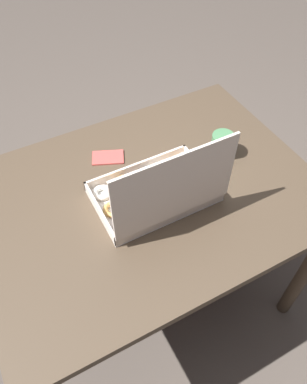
% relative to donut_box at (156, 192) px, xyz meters
% --- Properties ---
extents(ground_plane, '(8.00, 8.00, 0.00)m').
position_rel_donut_box_xyz_m(ground_plane, '(0.00, -0.05, -0.80)').
color(ground_plane, '#564C44').
extents(dining_table, '(1.14, 0.83, 0.75)m').
position_rel_donut_box_xyz_m(dining_table, '(0.00, -0.05, -0.16)').
color(dining_table, '#4C3D2D').
rests_on(dining_table, ground_plane).
extents(donut_box, '(0.39, 0.26, 0.30)m').
position_rel_donut_box_xyz_m(donut_box, '(0.00, 0.00, 0.00)').
color(donut_box, white).
rests_on(donut_box, dining_table).
extents(coffee_mug, '(0.08, 0.08, 0.09)m').
position_rel_donut_box_xyz_m(coffee_mug, '(-0.32, -0.09, -0.01)').
color(coffee_mug, '#4C8456').
rests_on(coffee_mug, dining_table).
extents(paper_napkin, '(0.13, 0.11, 0.01)m').
position_rel_donut_box_xyz_m(paper_napkin, '(0.06, -0.26, -0.05)').
color(paper_napkin, '#CC4C47').
rests_on(paper_napkin, dining_table).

